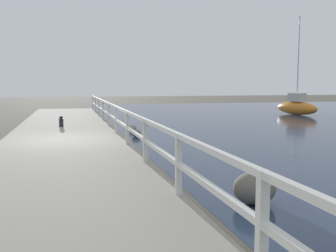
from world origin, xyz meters
The scene contains 8 objects.
ground_plane centered at (0.00, 0.00, 0.00)m, with size 120.00×120.00×0.00m, color #4C473D.
dock_walkway centered at (0.00, 0.00, 0.15)m, with size 4.11×36.00×0.29m.
railing centered at (1.95, 0.00, 1.00)m, with size 0.10×32.50×1.04m.
boulder_mid_strip centered at (3.03, 4.36, 0.15)m, with size 0.39×0.35×0.29m.
boulder_near_dock centered at (2.89, 2.40, 0.14)m, with size 0.37×0.34×0.28m.
boulder_upstream centered at (3.38, -7.33, 0.29)m, with size 0.78×0.70×0.58m.
mooring_bollard centered at (-0.14, 4.26, 0.53)m, with size 0.19×0.19×0.48m.
sailboat_orange centered at (16.07, 11.39, 0.61)m, with size 1.67×4.00×6.95m.
Camera 1 is at (0.18, -13.62, 2.14)m, focal length 42.00 mm.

